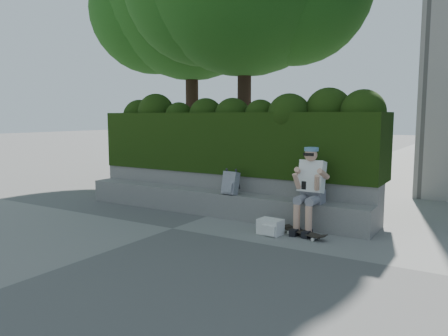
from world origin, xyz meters
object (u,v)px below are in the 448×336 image
Objects in this scene: person at (310,186)px; backpack_plaid at (231,183)px; skateboard at (304,233)px; backpack_ground at (270,227)px.

backpack_plaid is (-1.57, 0.08, -0.09)m from person.
skateboard is 1.78m from backpack_plaid.
backpack_ground is (-0.51, -0.15, 0.06)m from skateboard.
skateboard is at bearing -82.69° from person.
backpack_plaid reaches higher than backpack_ground.
skateboard is 1.96× the size of backpack_ground.
backpack_plaid is (-1.61, 0.46, 0.60)m from skateboard.
backpack_ground is at bearing -22.96° from backpack_plaid.
skateboard is 1.77× the size of backpack_plaid.
person is 1.86× the size of skateboard.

